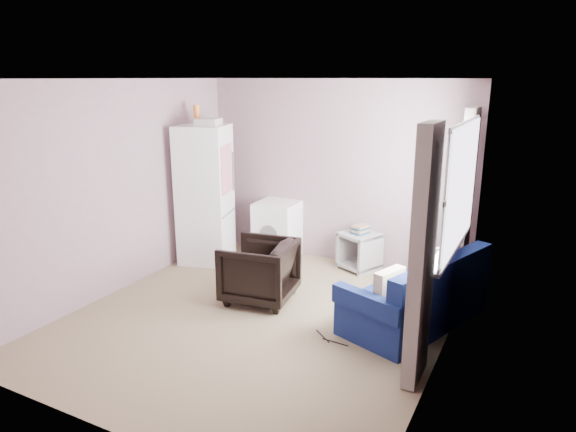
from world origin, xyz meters
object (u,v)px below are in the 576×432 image
Objects in this scene: side_table at (360,248)px; sofa at (419,298)px; washing_machine at (278,228)px; fridge at (205,194)px; armchair at (259,268)px.

side_table is 0.33× the size of sofa.
side_table is at bearing -0.23° from washing_machine.
side_table is at bearing 1.20° from fridge.
armchair is 1.64m from side_table.
side_table is at bearing 146.20° from armchair.
armchair reaches higher than sofa.
armchair is 0.41× the size of sofa.
sofa is at bearing -27.10° from fridge.
sofa is (3.12, -0.58, -0.68)m from fridge.
fridge is 3.48× the size of side_table.
fridge reaches higher than sofa.
armchair is 1.27× the size of side_table.
fridge is 3.25m from sofa.
fridge reaches higher than armchair.
washing_machine is 1.23m from side_table.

